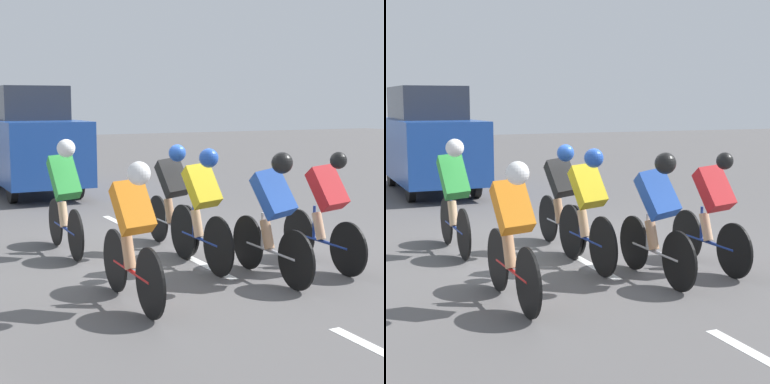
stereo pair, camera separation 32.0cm
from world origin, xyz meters
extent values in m
plane|color=#565454|center=(0.00, 0.00, 0.00)|extent=(60.00, 60.00, 0.00)
cube|color=white|center=(0.00, 4.15, 0.00)|extent=(0.12, 1.40, 0.01)
cube|color=white|center=(0.00, 0.95, 0.00)|extent=(0.12, 1.40, 0.01)
cube|color=white|center=(0.00, -2.25, 0.00)|extent=(0.12, 1.40, 0.01)
cylinder|color=black|center=(-0.39, 1.30, 0.33)|extent=(0.03, 0.66, 0.66)
cylinder|color=black|center=(-0.39, 2.31, 0.33)|extent=(0.03, 0.66, 0.66)
cylinder|color=#B7B7BC|center=(-0.39, 1.80, 0.33)|extent=(0.04, 1.01, 0.04)
cylinder|color=#B7B7BC|center=(-0.39, 1.63, 0.54)|extent=(0.04, 0.04, 0.42)
cylinder|color=#1999D8|center=(-0.39, 1.75, 0.43)|extent=(0.07, 0.07, 0.16)
cylinder|color=tan|center=(-0.39, 1.73, 0.51)|extent=(0.12, 0.23, 0.36)
cube|color=blue|center=(-0.35, 1.90, 1.02)|extent=(0.40, 0.47, 0.59)
sphere|color=black|center=(-0.31, 2.12, 1.39)|extent=(0.24, 0.24, 0.24)
cylinder|color=black|center=(-1.27, 1.14, 0.33)|extent=(0.03, 0.65, 0.65)
cylinder|color=black|center=(-1.27, 2.12, 0.33)|extent=(0.03, 0.65, 0.65)
cylinder|color=navy|center=(-1.27, 1.63, 0.33)|extent=(0.04, 0.98, 0.04)
cylinder|color=navy|center=(-1.27, 1.46, 0.54)|extent=(0.04, 0.04, 0.42)
cylinder|color=green|center=(-1.27, 1.58, 0.43)|extent=(0.07, 0.07, 0.16)
cylinder|color=#DBAD84|center=(-1.27, 1.56, 0.51)|extent=(0.12, 0.23, 0.36)
cube|color=red|center=(-1.25, 1.73, 1.01)|extent=(0.37, 0.47, 0.57)
sphere|color=black|center=(-1.22, 1.95, 1.36)|extent=(0.20, 0.20, 0.20)
cylinder|color=black|center=(1.39, 1.48, 0.34)|extent=(0.03, 0.69, 0.69)
cylinder|color=black|center=(1.39, 2.46, 0.34)|extent=(0.03, 0.69, 0.69)
cylinder|color=red|center=(1.39, 1.97, 0.34)|extent=(0.04, 0.99, 0.04)
cylinder|color=red|center=(1.39, 1.80, 0.55)|extent=(0.04, 0.04, 0.42)
cylinder|color=#1999D8|center=(1.39, 1.92, 0.44)|extent=(0.07, 0.07, 0.16)
cylinder|color=tan|center=(1.39, 1.90, 0.52)|extent=(0.12, 0.23, 0.36)
cube|color=orange|center=(1.41, 2.07, 1.02)|extent=(0.35, 0.46, 0.55)
sphere|color=white|center=(1.42, 2.29, 1.38)|extent=(0.23, 0.23, 0.23)
cylinder|color=black|center=(-0.01, -0.60, 0.34)|extent=(0.03, 0.69, 0.69)
cylinder|color=black|center=(-0.01, 0.38, 0.34)|extent=(0.03, 0.69, 0.69)
cylinder|color=#B7B7BC|center=(-0.01, -0.11, 0.34)|extent=(0.04, 0.98, 0.04)
cylinder|color=#B7B7BC|center=(-0.01, -0.28, 0.55)|extent=(0.04, 0.04, 0.42)
cylinder|color=white|center=(-0.01, -0.16, 0.44)|extent=(0.07, 0.07, 0.16)
cylinder|color=tan|center=(-0.01, -0.18, 0.52)|extent=(0.12, 0.23, 0.36)
cube|color=black|center=(0.02, -0.01, 1.01)|extent=(0.38, 0.45, 0.56)
sphere|color=blue|center=(0.05, 0.21, 1.37)|extent=(0.23, 0.23, 0.23)
cylinder|color=black|center=(1.39, -1.04, 0.34)|extent=(0.03, 0.67, 0.67)
cylinder|color=black|center=(1.39, -0.03, 0.34)|extent=(0.03, 0.67, 0.67)
cylinder|color=navy|center=(1.39, -0.53, 0.34)|extent=(0.04, 1.01, 0.04)
cylinder|color=navy|center=(1.39, -0.71, 0.55)|extent=(0.04, 0.04, 0.42)
cylinder|color=yellow|center=(1.39, -0.58, 0.44)|extent=(0.07, 0.07, 0.16)
cylinder|color=#DBAD84|center=(1.39, -0.61, 0.52)|extent=(0.12, 0.23, 0.36)
cube|color=green|center=(1.41, -0.43, 1.05)|extent=(0.36, 0.50, 0.62)
sphere|color=white|center=(1.43, -0.21, 1.45)|extent=(0.24, 0.24, 0.24)
cylinder|color=black|center=(0.10, 0.48, 0.36)|extent=(0.03, 0.72, 0.72)
cylinder|color=black|center=(0.10, 1.44, 0.36)|extent=(0.03, 0.72, 0.72)
cylinder|color=navy|center=(0.10, 0.96, 0.36)|extent=(0.04, 0.96, 0.04)
cylinder|color=navy|center=(0.10, 0.79, 0.57)|extent=(0.04, 0.04, 0.42)
cylinder|color=#1999D8|center=(0.10, 0.91, 0.46)|extent=(0.07, 0.07, 0.16)
cylinder|color=#DBAD84|center=(0.10, 0.89, 0.54)|extent=(0.12, 0.23, 0.36)
cube|color=yellow|center=(0.12, 1.06, 1.03)|extent=(0.37, 0.46, 0.56)
sphere|color=blue|center=(0.14, 1.28, 1.39)|extent=(0.23, 0.23, 0.23)
cylinder|color=black|center=(-0.16, -5.22, 0.32)|extent=(0.14, 0.64, 0.64)
cylinder|color=black|center=(1.20, -5.22, 0.32)|extent=(0.14, 0.64, 0.64)
cylinder|color=black|center=(-0.16, -7.96, 0.32)|extent=(0.14, 0.64, 0.64)
cylinder|color=black|center=(1.20, -7.96, 0.32)|extent=(0.14, 0.64, 0.64)
cube|color=#1E479E|center=(0.52, -6.59, 0.98)|extent=(1.70, 4.42, 1.32)
cube|color=#2D333D|center=(0.52, -6.81, 2.01)|extent=(1.39, 2.43, 0.73)
camera|label=1|loc=(3.65, 7.89, 2.05)|focal=60.00mm
camera|label=2|loc=(3.36, 8.03, 2.05)|focal=60.00mm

